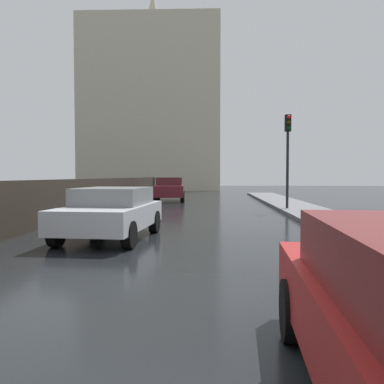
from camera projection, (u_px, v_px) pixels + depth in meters
name	position (u px, v px, depth m)	size (l,w,h in m)	color
ground	(130.00, 307.00, 4.81)	(120.00, 120.00, 0.00)	black
car_silver_mid_road	(111.00, 211.00, 10.03)	(2.14, 3.93, 1.30)	#B2B5BA
car_maroon_far_ahead	(170.00, 189.00, 25.06)	(2.08, 4.21, 1.51)	maroon
traffic_light	(288.00, 143.00, 17.72)	(0.26, 0.39, 4.23)	black
distant_tower	(153.00, 109.00, 46.91)	(15.82, 10.96, 23.25)	beige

